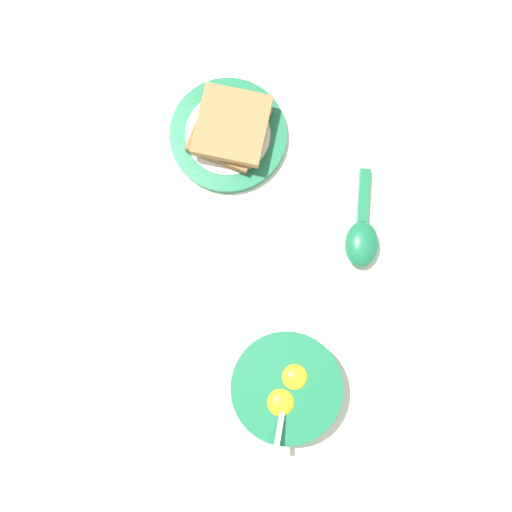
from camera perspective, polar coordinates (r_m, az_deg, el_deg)
ground_plane at (r=0.88m, az=-2.60°, el=5.68°), size 3.00×3.00×0.00m
egg_bowl at (r=0.84m, az=2.88°, el=-12.36°), size 0.15×0.15×0.08m
toast_plate at (r=0.90m, az=-2.67°, el=11.43°), size 0.17×0.17×0.01m
toast_sandwich at (r=0.88m, az=-2.44°, el=12.15°), size 0.13×0.13×0.04m
soup_spoon at (r=0.87m, az=10.05°, el=1.81°), size 0.09×0.14×0.03m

